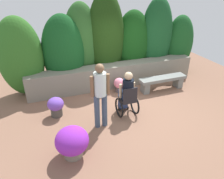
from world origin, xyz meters
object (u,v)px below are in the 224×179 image
person_in_wheelchair (127,95)px  flower_pot_red_accent (72,142)px  person_standing_companion (100,92)px  flower_pot_purple_near (119,84)px  flower_pot_terracotta_by_wall (56,106)px  stone_bench (162,81)px

person_in_wheelchair → flower_pot_red_accent: 2.07m
flower_pot_red_accent → person_standing_companion: bearing=42.2°
flower_pot_red_accent → flower_pot_purple_near: bearing=49.8°
person_in_wheelchair → flower_pot_terracotta_by_wall: size_ratio=2.34×
person_standing_companion → flower_pot_terracotta_by_wall: person_standing_companion is taller
flower_pot_purple_near → flower_pot_red_accent: (-2.05, -2.43, 0.11)m
stone_bench → flower_pot_purple_near: bearing=170.4°
person_standing_companion → flower_pot_terracotta_by_wall: 1.54m
person_standing_companion → flower_pot_red_accent: (-0.90, -0.81, -0.63)m
stone_bench → person_standing_companion: 2.99m
person_in_wheelchair → flower_pot_terracotta_by_wall: bearing=160.3°
stone_bench → person_standing_companion: bearing=-150.4°
person_standing_companion → flower_pot_terracotta_by_wall: bearing=132.6°
stone_bench → flower_pot_red_accent: flower_pot_red_accent is taller
person_in_wheelchair → person_standing_companion: size_ratio=0.76×
person_in_wheelchair → flower_pot_purple_near: size_ratio=2.62×
person_in_wheelchair → person_standing_companion: bearing=-163.6°
person_in_wheelchair → flower_pot_red_accent: person_in_wheelchair is taller
person_in_wheelchair → flower_pot_red_accent: size_ratio=1.84×
flower_pot_terracotta_by_wall → person_standing_companion: bearing=-40.2°
stone_bench → person_in_wheelchair: 2.04m
person_in_wheelchair → flower_pot_red_accent: bearing=-149.9°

